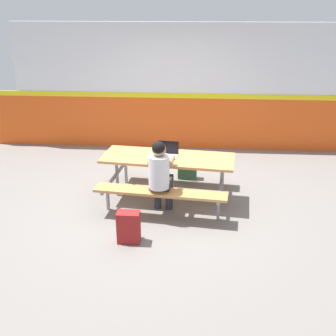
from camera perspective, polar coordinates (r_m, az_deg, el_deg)
name	(u,v)px	position (r m, az deg, el deg)	size (l,w,h in m)	color
ground_plane	(166,200)	(6.68, -0.31, -4.43)	(10.00, 10.00, 0.02)	gray
accent_backdrop	(175,90)	(8.69, 0.94, 10.76)	(8.00, 0.14, 2.60)	#E55119
picnic_table_main	(168,166)	(6.44, 0.00, 0.22)	(2.12, 1.76, 0.74)	tan
student_nearer	(160,172)	(5.88, -1.11, -0.63)	(0.39, 0.54, 1.21)	#2D2D38
laptop_silver	(168,153)	(6.40, -0.03, 2.09)	(0.34, 0.25, 0.22)	silver
backpack_dark	(129,227)	(5.51, -5.49, -8.18)	(0.30, 0.22, 0.44)	maroon
tote_bag_bright	(187,168)	(7.37, 2.71, -0.04)	(0.34, 0.21, 0.43)	#3F724C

